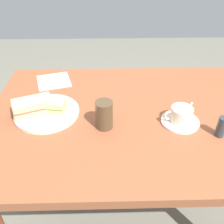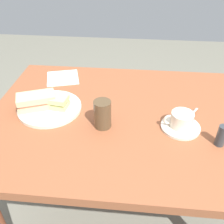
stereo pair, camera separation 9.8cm
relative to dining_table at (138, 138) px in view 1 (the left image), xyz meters
name	(u,v)px [view 1 (the left image)]	position (x,y,z in m)	size (l,w,h in m)	color
ground_plane	(132,221)	(0.00, 0.00, -0.64)	(6.00, 6.00, 0.00)	slate
dining_table	(138,138)	(0.00, 0.00, 0.00)	(1.22, 0.81, 0.78)	brown
sandwich_plate	(47,113)	(0.37, -0.01, 0.14)	(0.26, 0.26, 0.01)	beige
sandwich_front	(49,105)	(0.36, -0.01, 0.17)	(0.14, 0.08, 0.05)	#DCC180
sandwich_back	(33,106)	(0.42, 0.00, 0.17)	(0.17, 0.13, 0.06)	#E3AF82
coffee_saucer	(180,122)	(-0.14, 0.06, 0.14)	(0.14, 0.14, 0.01)	beige
coffee_cup	(181,114)	(-0.14, 0.06, 0.17)	(0.11, 0.08, 0.06)	beige
spoon	(187,110)	(-0.19, 0.00, 0.15)	(0.07, 0.09, 0.01)	silver
napkin	(54,81)	(0.39, -0.27, 0.13)	(0.15, 0.15, 0.00)	white
salt_shaker	(221,127)	(-0.27, 0.14, 0.17)	(0.03, 0.03, 0.08)	#33383D
drinking_glass	(104,115)	(0.14, 0.08, 0.19)	(0.06, 0.06, 0.11)	brown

